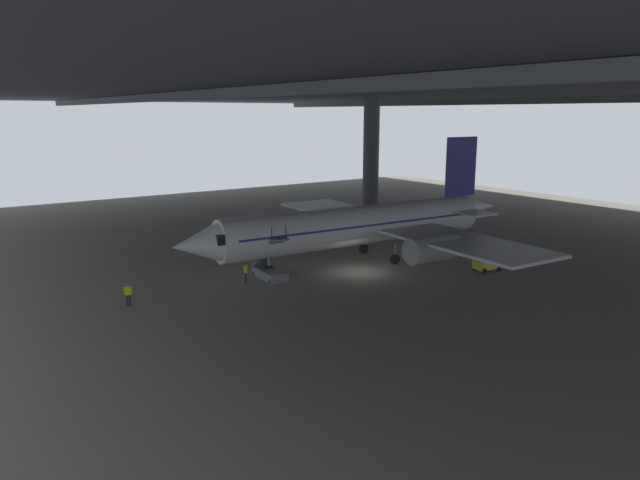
% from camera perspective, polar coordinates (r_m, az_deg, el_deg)
% --- Properties ---
extents(ground_plane, '(110.00, 110.00, 0.00)m').
position_cam_1_polar(ground_plane, '(48.63, 3.95, -3.18)').
color(ground_plane, gray).
extents(hangar_structure, '(121.00, 99.00, 15.89)m').
position_cam_1_polar(hangar_structure, '(56.64, 15.41, 14.21)').
color(hangar_structure, '#4C4F54').
rests_on(hangar_structure, ground_plane).
extents(airplane_main, '(32.66, 33.84, 10.71)m').
position_cam_1_polar(airplane_main, '(51.51, 4.16, 1.48)').
color(airplane_main, white).
rests_on(airplane_main, ground_plane).
extents(boarding_stairs, '(4.11, 1.69, 4.50)m').
position_cam_1_polar(boarding_stairs, '(46.88, -4.91, -2.88)').
color(boarding_stairs, slate).
rests_on(boarding_stairs, ground_plane).
extents(crew_worker_near_nose, '(0.29, 0.54, 1.63)m').
position_cam_1_polar(crew_worker_near_nose, '(42.07, -18.24, -4.96)').
color(crew_worker_near_nose, '#232838').
rests_on(crew_worker_near_nose, ground_plane).
extents(crew_worker_by_stairs, '(0.47, 0.38, 1.74)m').
position_cam_1_polar(crew_worker_by_stairs, '(45.52, -7.28, -3.03)').
color(crew_worker_by_stairs, '#232838').
rests_on(crew_worker_by_stairs, ground_plane).
extents(baggage_tug, '(1.55, 2.34, 0.90)m').
position_cam_1_polar(baggage_tug, '(50.88, 15.99, -2.32)').
color(baggage_tug, yellow).
rests_on(baggage_tug, ground_plane).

